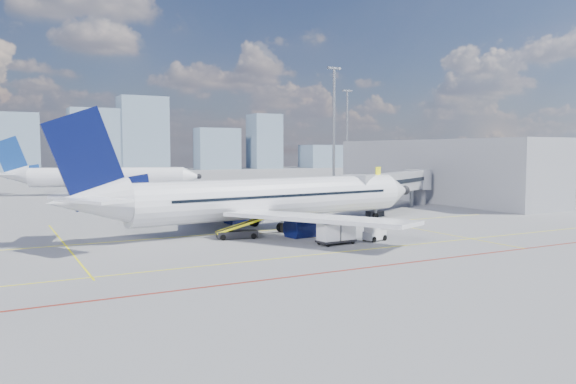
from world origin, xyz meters
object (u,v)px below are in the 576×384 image
second_aircraft (99,178)px  ramp_worker (367,230)px  baggage_tug (374,233)px  belt_loader (238,232)px  cargo_dolly (336,233)px  main_aircraft (261,199)px

second_aircraft → ramp_worker: second_aircraft is taller
baggage_tug → belt_loader: size_ratio=0.42×
cargo_dolly → second_aircraft: bearing=93.9°
belt_loader → ramp_worker: bearing=-16.0°
second_aircraft → belt_loader: second_aircraft is taller
cargo_dolly → belt_loader: bearing=128.1°
baggage_tug → main_aircraft: bearing=103.7°
second_aircraft → ramp_worker: (13.03, -66.25, -2.41)m
ramp_worker → second_aircraft: bearing=38.3°
baggage_tug → cargo_dolly: 4.05m
main_aircraft → second_aircraft: 56.84m
main_aircraft → baggage_tug: 13.10m
ramp_worker → cargo_dolly: bearing=135.6°
second_aircraft → cargo_dolly: size_ratio=10.15×
ramp_worker → belt_loader: bearing=89.3°
belt_loader → main_aircraft: bearing=55.8°
main_aircraft → second_aircraft: bearing=90.3°
main_aircraft → belt_loader: bearing=-142.5°
second_aircraft → cargo_dolly: 68.30m
cargo_dolly → belt_loader: size_ratio=0.64×
main_aircraft → cargo_dolly: size_ratio=12.01×
main_aircraft → belt_loader: size_ratio=7.72×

